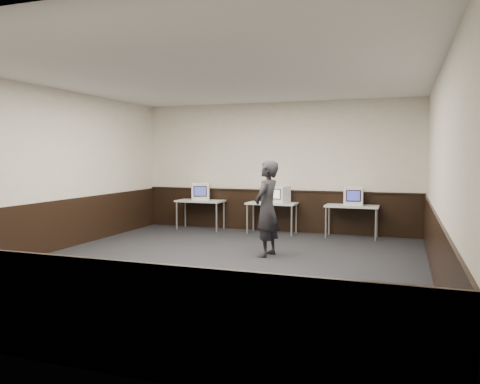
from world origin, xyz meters
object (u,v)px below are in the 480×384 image
object	(u,v)px
desk_center	(272,205)
emac_right	(353,196)
emac_center	(279,194)
desk_right	(352,208)
person	(267,209)
emac_left	(201,191)
desk_left	(200,203)

from	to	relation	value
desk_center	emac_right	size ratio (longest dim) A/B	2.35
emac_center	emac_right	size ratio (longest dim) A/B	1.01
desk_right	emac_center	bearing A→B (deg)	178.92
emac_right	person	size ratio (longest dim) A/B	0.28
desk_center	desk_right	distance (m)	1.90
emac_center	emac_left	bearing A→B (deg)	-165.36
desk_right	emac_center	distance (m)	1.74
desk_center	emac_center	xyz separation A→B (m)	(0.18, 0.03, 0.28)
emac_left	desk_left	bearing A→B (deg)	-150.25
desk_left	person	xyz separation A→B (m)	(2.51, -2.54, 0.22)
desk_center	emac_left	xyz separation A→B (m)	(-1.89, 0.01, 0.29)
desk_right	emac_right	world-z (taller)	emac_right
emac_left	person	distance (m)	3.57
desk_left	emac_right	size ratio (longest dim) A/B	2.35
desk_left	emac_right	distance (m)	3.83
emac_left	emac_right	size ratio (longest dim) A/B	1.15
desk_right	emac_center	world-z (taller)	emac_center
emac_left	person	xyz separation A→B (m)	(2.49, -2.56, -0.07)
desk_right	person	size ratio (longest dim) A/B	0.67
desk_left	desk_right	size ratio (longest dim) A/B	1.00
emac_center	desk_left	bearing A→B (deg)	-164.96
desk_center	emac_right	distance (m)	1.94
desk_left	emac_center	size ratio (longest dim) A/B	2.33
desk_left	desk_right	bearing A→B (deg)	0.00
emac_left	emac_right	distance (m)	3.81
desk_left	desk_center	world-z (taller)	same
desk_center	emac_center	world-z (taller)	emac_center
emac_left	emac_center	distance (m)	2.07
desk_right	desk_center	bearing A→B (deg)	180.00
desk_center	emac_left	distance (m)	1.91
desk_center	desk_right	bearing A→B (deg)	0.00
desk_center	emac_left	bearing A→B (deg)	179.56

